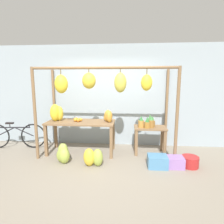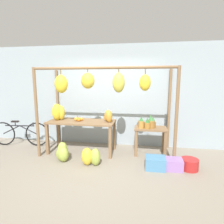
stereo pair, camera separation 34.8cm
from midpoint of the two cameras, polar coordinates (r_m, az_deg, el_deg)
The scene contains 15 objects.
ground_plane at distance 4.12m, azimuth -5.71°, elevation -16.84°, with size 20.00×20.00×0.00m, color gray.
shop_wall_back at distance 5.29m, azimuth -2.75°, elevation 4.93°, with size 8.00×0.08×2.80m.
stall_awning at distance 4.24m, azimuth -5.78°, elevation 6.63°, with size 3.24×1.29×2.13m.
display_table_main at distance 4.81m, azimuth -11.49°, elevation -4.20°, with size 1.69×0.72×0.82m.
display_table_side at distance 4.79m, azimuth 9.42°, elevation -6.51°, with size 0.78×0.50×0.69m.
banana_pile_on_table at distance 4.98m, azimuth -18.46°, elevation -0.27°, with size 0.38×0.35×0.43m.
orange_pile at distance 4.78m, azimuth -12.39°, elevation -2.33°, with size 0.21×0.19×0.10m.
pineapple_cluster at distance 4.66m, azimuth 8.85°, elevation -3.19°, with size 0.42×0.27×0.31m.
banana_pile_ground_left at distance 4.49m, azimuth -16.79°, elevation -12.32°, with size 0.39×0.40×0.43m.
banana_pile_ground_right at distance 4.18m, azimuth -8.26°, elevation -13.55°, with size 0.49×0.30×0.39m.
fruit_crate_white at distance 4.19m, azimuth 11.30°, elevation -14.57°, with size 0.41×0.34×0.26m.
blue_bucket at distance 4.40m, azimuth 20.51°, elevation -14.00°, with size 0.37×0.37×0.23m.
parked_bicycle at distance 5.84m, azimuth -28.95°, elevation -6.29°, with size 1.65×0.21×0.72m.
papaya_pile at distance 4.63m, azimuth -3.33°, elevation -1.34°, with size 0.27×0.31×0.29m.
fruit_crate_purple at distance 4.27m, azimuth 16.28°, elevation -14.47°, with size 0.37×0.30×0.23m.
Camera 1 is at (0.53, -3.64, 1.83)m, focal length 30.00 mm.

